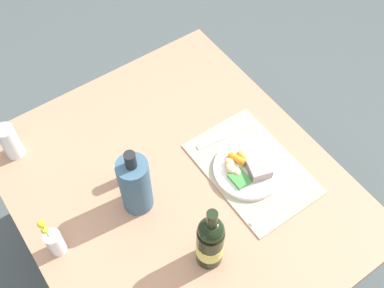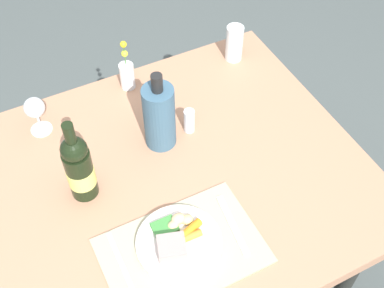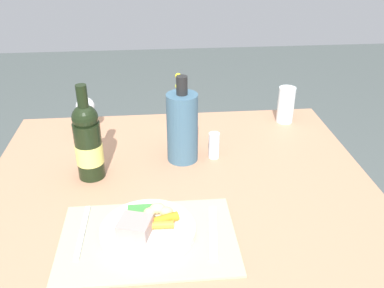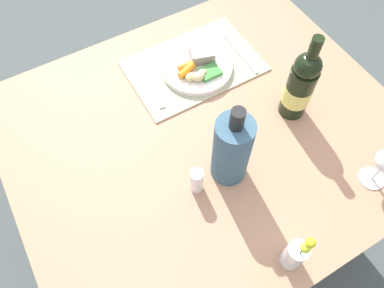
% 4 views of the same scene
% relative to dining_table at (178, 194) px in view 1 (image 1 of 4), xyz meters
% --- Properties ---
extents(ground_plane, '(8.00, 8.00, 0.00)m').
position_rel_dining_table_xyz_m(ground_plane, '(0.00, 0.00, -0.64)').
color(ground_plane, '#47504E').
extents(dining_table, '(1.21, 1.04, 0.70)m').
position_rel_dining_table_xyz_m(dining_table, '(0.00, 0.00, 0.00)').
color(dining_table, '#AD7B5C').
rests_on(dining_table, ground_plane).
extents(placemat, '(0.45, 0.30, 0.01)m').
position_rel_dining_table_xyz_m(placemat, '(-0.10, -0.25, 0.07)').
color(placemat, '#A6A283').
rests_on(placemat, dining_table).
extents(dinner_plate, '(0.25, 0.25, 0.06)m').
position_rel_dining_table_xyz_m(dinner_plate, '(-0.10, -0.23, 0.09)').
color(dinner_plate, white).
rests_on(dinner_plate, placemat).
extents(fork, '(0.02, 0.21, 0.00)m').
position_rel_dining_table_xyz_m(fork, '(-0.27, -0.22, 0.07)').
color(fork, silver).
rests_on(fork, placemat).
extents(knife, '(0.04, 0.21, 0.00)m').
position_rel_dining_table_xyz_m(knife, '(0.07, -0.25, 0.07)').
color(knife, silver).
rests_on(knife, placemat).
extents(wine_bottle, '(0.08, 0.08, 0.31)m').
position_rel_dining_table_xyz_m(wine_bottle, '(-0.27, 0.07, 0.19)').
color(wine_bottle, black).
rests_on(wine_bottle, dining_table).
extents(cooler_bottle, '(0.10, 0.10, 0.30)m').
position_rel_dining_table_xyz_m(cooler_bottle, '(0.02, 0.15, 0.19)').
color(cooler_bottle, '#395B71').
rests_on(cooler_bottle, dining_table).
extents(water_tumbler, '(0.07, 0.07, 0.14)m').
position_rel_dining_table_xyz_m(water_tumbler, '(0.45, 0.41, 0.13)').
color(water_tumbler, silver).
rests_on(water_tumbler, dining_table).
extents(flower_vase, '(0.05, 0.05, 0.20)m').
position_rel_dining_table_xyz_m(flower_vase, '(0.02, 0.44, 0.13)').
color(flower_vase, silver).
rests_on(flower_vase, dining_table).
extents(salt_shaker, '(0.04, 0.04, 0.09)m').
position_rel_dining_table_xyz_m(salt_shaker, '(0.13, 0.15, 0.11)').
color(salt_shaker, white).
rests_on(salt_shaker, dining_table).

